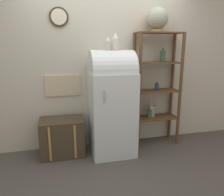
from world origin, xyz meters
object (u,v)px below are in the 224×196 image
Objects in this scene: globe at (158,19)px; vase_center at (115,42)px; suitcase_trunk at (62,137)px; refrigerator at (112,101)px; vase_left at (108,44)px.

globe is 0.79m from vase_center.
suitcase_trunk is 2.64× the size of vase_center.
suitcase_trunk is 1.76× the size of globe.
refrigerator is 4.32× the size of globe.
vase_center is (0.05, -0.01, 0.84)m from refrigerator.
suitcase_trunk is (-0.74, 0.07, -0.53)m from refrigerator.
vase_left is (0.69, -0.07, 1.35)m from suitcase_trunk.
globe is 0.89m from vase_left.
refrigerator is 0.85m from vase_center.
vase_center is (-0.69, -0.16, -0.34)m from globe.
vase_center is at bearing -166.74° from globe.
vase_center is at bearing -6.00° from suitcase_trunk.
vase_left is (-0.80, -0.16, -0.36)m from globe.
vase_left is at bearing -6.22° from suitcase_trunk.
vase_center is (0.10, -0.01, 0.03)m from vase_left.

